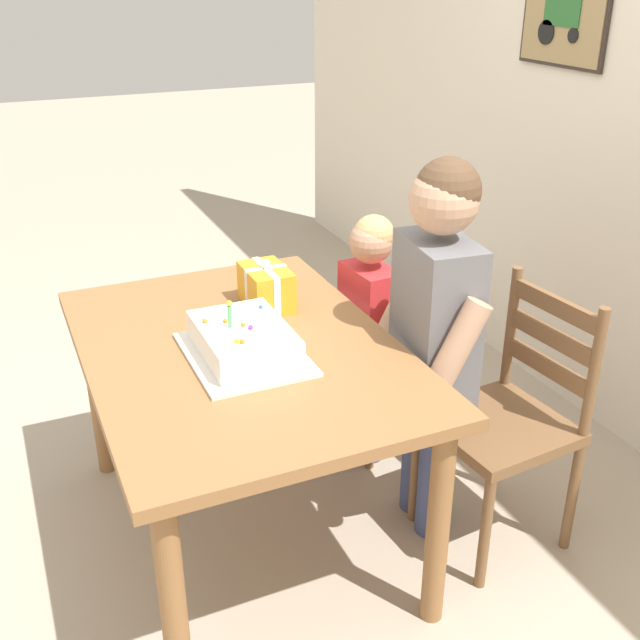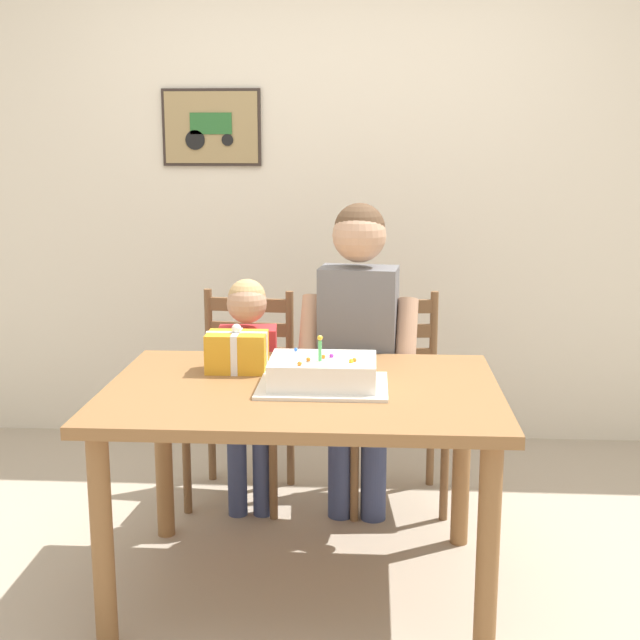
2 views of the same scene
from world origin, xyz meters
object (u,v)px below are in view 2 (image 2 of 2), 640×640
at_px(chair_left, 242,395).
at_px(child_younger, 248,375).
at_px(child_older, 358,332).
at_px(gift_box_red_large, 237,352).
at_px(dining_table, 302,414).
at_px(chair_right, 394,398).
at_px(birthday_cake, 323,374).

bearing_deg(chair_left, child_younger, -74.29).
bearing_deg(child_older, chair_left, 157.23).
distance_m(gift_box_red_large, child_older, 0.61).
xyz_separation_m(dining_table, chair_right, (0.34, 0.83, -0.19)).
distance_m(chair_left, chair_right, 0.68).
xyz_separation_m(dining_table, birthday_cake, (0.07, -0.01, 0.15)).
relative_size(birthday_cake, chair_left, 0.48).
bearing_deg(gift_box_red_large, chair_right, 47.16).
xyz_separation_m(chair_left, child_older, (0.52, -0.22, 0.35)).
bearing_deg(birthday_cake, gift_box_red_large, 149.15).
bearing_deg(child_older, gift_box_red_large, -135.86).
relative_size(gift_box_red_large, child_younger, 0.22).
xyz_separation_m(chair_right, child_younger, (-0.62, -0.22, 0.16)).
xyz_separation_m(dining_table, chair_left, (-0.34, 0.83, -0.19)).
xyz_separation_m(birthday_cake, chair_left, (-0.41, 0.83, -0.34)).
relative_size(dining_table, gift_box_red_large, 6.06).
bearing_deg(birthday_cake, chair_right, 72.18).
bearing_deg(dining_table, gift_box_red_large, 143.82).
distance_m(chair_left, child_older, 0.66).
relative_size(birthday_cake, child_younger, 0.43).
xyz_separation_m(child_older, child_younger, (-0.46, 0.00, -0.19)).
bearing_deg(chair_right, child_younger, -160.59).
bearing_deg(child_older, birthday_cake, -100.07).
relative_size(gift_box_red_large, chair_right, 0.24).
height_order(gift_box_red_large, child_younger, child_younger).
height_order(birthday_cake, gift_box_red_large, birthday_cake).
bearing_deg(chair_right, birthday_cake, -107.82).
distance_m(birthday_cake, gift_box_red_large, 0.38).
relative_size(dining_table, child_older, 1.01).
distance_m(gift_box_red_large, child_younger, 0.47).
distance_m(chair_left, child_younger, 0.27).
height_order(gift_box_red_large, child_older, child_older).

